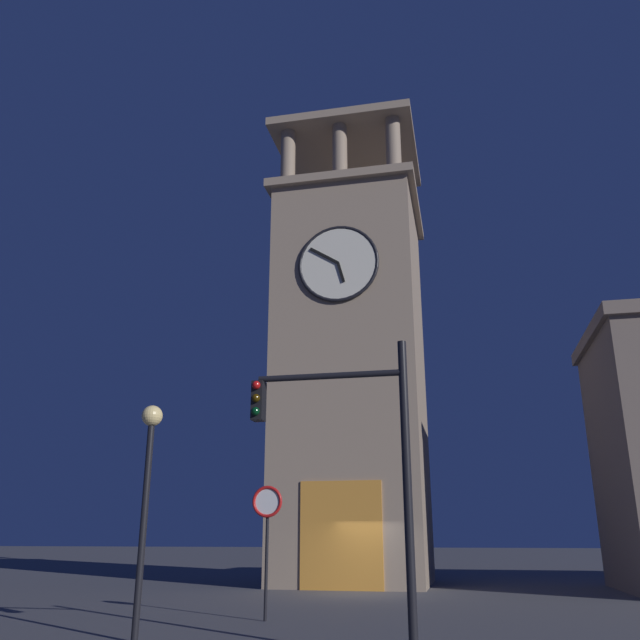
# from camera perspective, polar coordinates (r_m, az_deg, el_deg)

# --- Properties ---
(ground_plane) EXTENTS (200.00, 200.00, 0.00)m
(ground_plane) POSITION_cam_1_polar(r_m,az_deg,el_deg) (25.01, 3.84, -22.57)
(ground_plane) COLOR #4C4C51
(clocktower) EXTENTS (6.85, 7.43, 23.57)m
(clocktower) POSITION_cam_1_polar(r_m,az_deg,el_deg) (30.73, 2.85, -4.31)
(clocktower) COLOR gray
(clocktower) RESTS_ON ground_plane
(traffic_signal_near) EXTENTS (2.95, 0.41, 5.40)m
(traffic_signal_near) POSITION_cam_1_polar(r_m,az_deg,el_deg) (12.16, 2.91, -10.83)
(traffic_signal_near) COLOR black
(traffic_signal_near) RESTS_ON ground_plane
(street_lamp) EXTENTS (0.44, 0.44, 4.59)m
(street_lamp) POSITION_cam_1_polar(r_m,az_deg,el_deg) (14.45, -14.65, -12.40)
(street_lamp) COLOR black
(street_lamp) RESTS_ON ground_plane
(no_horn_sign) EXTENTS (0.78, 0.14, 3.15)m
(no_horn_sign) POSITION_cam_1_polar(r_m,az_deg,el_deg) (17.26, -4.59, -16.31)
(no_horn_sign) COLOR black
(no_horn_sign) RESTS_ON ground_plane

